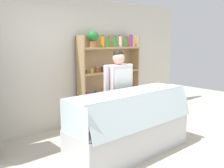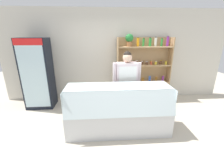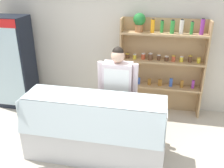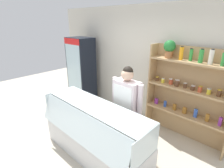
{
  "view_description": "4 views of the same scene",
  "coord_description": "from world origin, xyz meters",
  "px_view_note": "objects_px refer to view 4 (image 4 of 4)",
  "views": [
    {
      "loc": [
        -2.82,
        -2.51,
        1.77
      ],
      "look_at": [
        0.1,
        0.82,
        1.02
      ],
      "focal_mm": 40.0,
      "sensor_mm": 36.0,
      "label": 1
    },
    {
      "loc": [
        -0.44,
        -2.64,
        2.0
      ],
      "look_at": [
        -0.21,
        0.54,
        0.92
      ],
      "focal_mm": 24.0,
      "sensor_mm": 36.0,
      "label": 2
    },
    {
      "loc": [
        0.79,
        -2.96,
        2.68
      ],
      "look_at": [
        0.02,
        0.85,
        0.93
      ],
      "focal_mm": 40.0,
      "sensor_mm": 36.0,
      "label": 3
    },
    {
      "loc": [
        1.91,
        -1.54,
        2.36
      ],
      "look_at": [
        -0.19,
        0.66,
        1.24
      ],
      "focal_mm": 28.0,
      "sensor_mm": 36.0,
      "label": 4
    }
  ],
  "objects_px": {
    "drinks_fridge": "(82,71)",
    "shelving_unit": "(187,88)",
    "deli_display_case": "(94,141)",
    "shop_clerk": "(126,102)"
  },
  "relations": [
    {
      "from": "deli_display_case",
      "to": "shop_clerk",
      "type": "distance_m",
      "value": 0.9
    },
    {
      "from": "shelving_unit",
      "to": "shop_clerk",
      "type": "xyz_separation_m",
      "value": [
        -0.65,
        -1.07,
        -0.14
      ]
    },
    {
      "from": "deli_display_case",
      "to": "shop_clerk",
      "type": "height_order",
      "value": "shop_clerk"
    },
    {
      "from": "shelving_unit",
      "to": "deli_display_case",
      "type": "relative_size",
      "value": 0.94
    },
    {
      "from": "shelving_unit",
      "to": "drinks_fridge",
      "type": "bearing_deg",
      "value": -174.05
    },
    {
      "from": "drinks_fridge",
      "to": "shop_clerk",
      "type": "relative_size",
      "value": 1.17
    },
    {
      "from": "drinks_fridge",
      "to": "shelving_unit",
      "type": "relative_size",
      "value": 0.95
    },
    {
      "from": "shelving_unit",
      "to": "deli_display_case",
      "type": "xyz_separation_m",
      "value": [
        -0.91,
        -1.63,
        -0.8
      ]
    },
    {
      "from": "deli_display_case",
      "to": "shop_clerk",
      "type": "relative_size",
      "value": 1.3
    },
    {
      "from": "deli_display_case",
      "to": "shop_clerk",
      "type": "bearing_deg",
      "value": 65.19
    }
  ]
}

